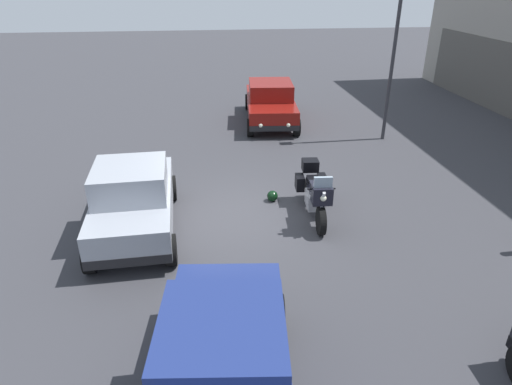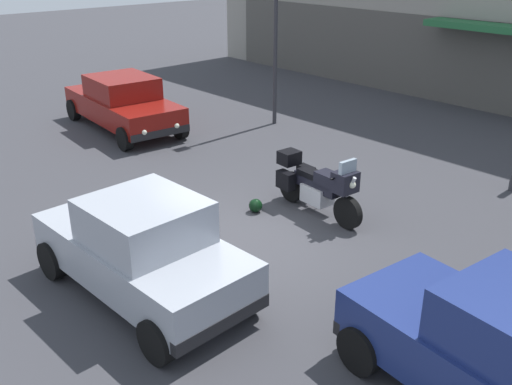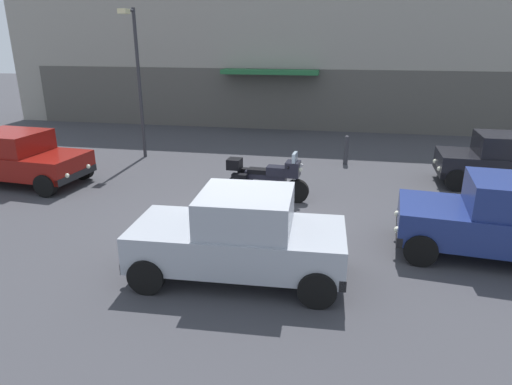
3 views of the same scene
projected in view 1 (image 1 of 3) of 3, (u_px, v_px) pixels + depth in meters
The scene contains 7 objects.
ground_plane at pixel (239, 215), 10.79m from camera, with size 80.00×80.00×0.00m, color #38383D.
motorcycle at pixel (315, 192), 10.53m from camera, with size 2.26×0.80×1.36m.
helmet at pixel (272, 196), 11.41m from camera, with size 0.28×0.28×0.28m, color black.
car_hatchback_near at pixel (224, 366), 5.63m from camera, with size 3.99×2.14×1.64m.
car_sedan_far at pixel (270, 102), 17.33m from camera, with size 4.68×2.25×1.56m.
car_wagon_end at pixel (134, 199), 9.78m from camera, with size 3.93×1.92×1.64m.
streetlamp_curbside at pixel (390, 49), 14.42m from camera, with size 0.28×0.94×5.12m.
Camera 1 is at (9.42, -0.76, 5.27)m, focal length 31.15 mm.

